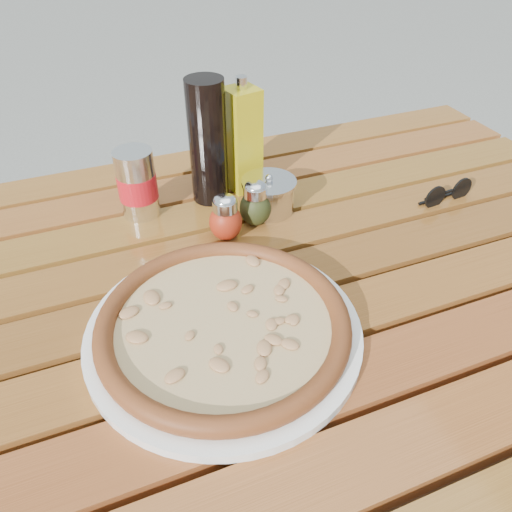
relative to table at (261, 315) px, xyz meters
name	(u,v)px	position (x,y,z in m)	size (l,w,h in m)	color
ground	(259,511)	(0.00, 0.00, -0.67)	(60.00, 60.00, 0.00)	slate
table	(261,315)	(0.00, 0.00, 0.00)	(1.40, 0.90, 0.75)	#3C230D
plate	(224,331)	(-0.09, -0.09, 0.08)	(0.36, 0.36, 0.01)	white
pizza	(224,323)	(-0.09, -0.09, 0.10)	(0.33, 0.33, 0.03)	beige
pepper_shaker	(225,218)	(-0.01, 0.12, 0.11)	(0.06, 0.06, 0.08)	#AA2B13
oregano_shaker	(255,204)	(0.05, 0.14, 0.11)	(0.06, 0.06, 0.08)	#333A17
dark_bottle	(208,142)	(0.00, 0.25, 0.19)	(0.07, 0.07, 0.22)	black
soda_can	(137,184)	(-0.13, 0.24, 0.13)	(0.07, 0.07, 0.12)	silver
olive_oil_cruet	(242,140)	(0.07, 0.26, 0.17)	(0.07, 0.07, 0.21)	#B7A613
parmesan_tin	(269,195)	(0.08, 0.17, 0.11)	(0.10, 0.10, 0.07)	silver
sunglasses	(447,194)	(0.40, 0.08, 0.09)	(0.11, 0.03, 0.04)	black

